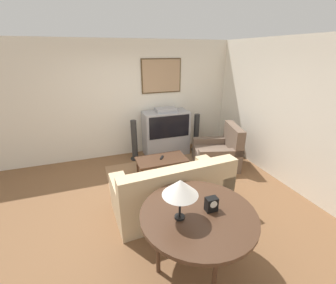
# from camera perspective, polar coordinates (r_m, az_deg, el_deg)

# --- Properties ---
(ground_plane) EXTENTS (12.00, 12.00, 0.00)m
(ground_plane) POSITION_cam_1_polar(r_m,az_deg,el_deg) (4.10, -3.97, -14.44)
(ground_plane) COLOR brown
(wall_back) EXTENTS (12.00, 0.10, 2.70)m
(wall_back) POSITION_cam_1_polar(r_m,az_deg,el_deg) (5.50, -10.36, 10.39)
(wall_back) COLOR silver
(wall_back) RESTS_ON ground_plane
(wall_right) EXTENTS (0.06, 12.00, 2.70)m
(wall_right) POSITION_cam_1_polar(r_m,az_deg,el_deg) (4.84, 27.32, 6.61)
(wall_right) COLOR silver
(wall_right) RESTS_ON ground_plane
(area_rug) EXTENTS (2.43, 1.46, 0.01)m
(area_rug) POSITION_cam_1_polar(r_m,az_deg,el_deg) (4.86, -0.49, -7.92)
(area_rug) COLOR #99704C
(area_rug) RESTS_ON ground_plane
(tv) EXTENTS (1.09, 0.56, 1.18)m
(tv) POSITION_cam_1_polar(r_m,az_deg,el_deg) (5.57, -0.55, 2.40)
(tv) COLOR #9E9EA3
(tv) RESTS_ON ground_plane
(couch) EXTENTS (1.87, 0.98, 0.92)m
(couch) POSITION_cam_1_polar(r_m,az_deg,el_deg) (3.69, 1.19, -12.76)
(couch) COLOR #CCB289
(couch) RESTS_ON ground_plane
(armchair) EXTENTS (1.12, 1.09, 0.94)m
(armchair) POSITION_cam_1_polar(r_m,az_deg,el_deg) (5.21, 12.60, -2.87)
(armchair) COLOR brown
(armchair) RESTS_ON ground_plane
(coffee_table) EXTENTS (1.02, 0.55, 0.40)m
(coffee_table) POSITION_cam_1_polar(r_m,az_deg,el_deg) (4.61, -1.62, -4.73)
(coffee_table) COLOR #472D1E
(coffee_table) RESTS_ON ground_plane
(console_table) EXTENTS (1.29, 1.29, 0.79)m
(console_table) POSITION_cam_1_polar(r_m,az_deg,el_deg) (2.64, 7.67, -18.41)
(console_table) COLOR #472D1E
(console_table) RESTS_ON ground_plane
(table_lamp) EXTENTS (0.37, 0.37, 0.47)m
(table_lamp) POSITION_cam_1_polar(r_m,az_deg,el_deg) (2.29, 3.15, -11.57)
(table_lamp) COLOR black
(table_lamp) RESTS_ON console_table
(mantel_clock) EXTENTS (0.13, 0.10, 0.16)m
(mantel_clock) POSITION_cam_1_polar(r_m,az_deg,el_deg) (2.60, 10.95, -15.24)
(mantel_clock) COLOR black
(mantel_clock) RESTS_ON console_table
(remote) EXTENTS (0.12, 0.16, 0.02)m
(remote) POSITION_cam_1_polar(r_m,az_deg,el_deg) (4.62, -1.59, -3.95)
(remote) COLOR black
(remote) RESTS_ON coffee_table
(speaker_tower_left) EXTENTS (0.23, 0.23, 0.97)m
(speaker_tower_left) POSITION_cam_1_polar(r_m,az_deg,el_deg) (5.36, -8.53, 0.16)
(speaker_tower_left) COLOR black
(speaker_tower_left) RESTS_ON ground_plane
(speaker_tower_right) EXTENTS (0.23, 0.23, 0.97)m
(speaker_tower_right) POSITION_cam_1_polar(r_m,az_deg,el_deg) (5.85, 7.19, 2.14)
(speaker_tower_right) COLOR black
(speaker_tower_right) RESTS_ON ground_plane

